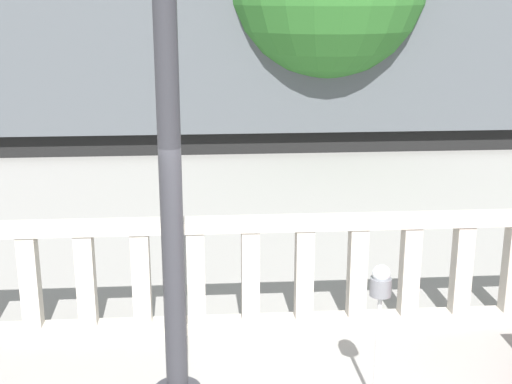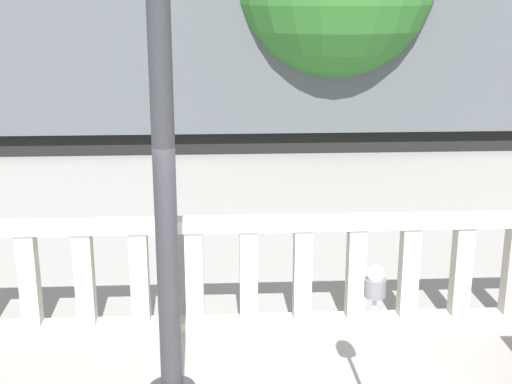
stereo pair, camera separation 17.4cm
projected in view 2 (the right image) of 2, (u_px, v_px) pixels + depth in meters
The scene contains 5 objects.
balustrade at pixel (276, 274), 8.10m from camera, with size 13.85×0.24×1.35m.
lamppost at pixel (162, 115), 5.98m from camera, with size 0.44×0.44×5.86m.
parking_meter at pixel (375, 293), 6.39m from camera, with size 0.19×0.19×1.43m.
train_near at pixel (368, 62), 17.67m from camera, with size 27.04×2.68×4.57m.
train_far at pixel (290, 35), 33.35m from camera, with size 22.88×2.88×3.96m.
Camera 2 is at (-0.62, -4.82, 3.79)m, focal length 50.00 mm.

